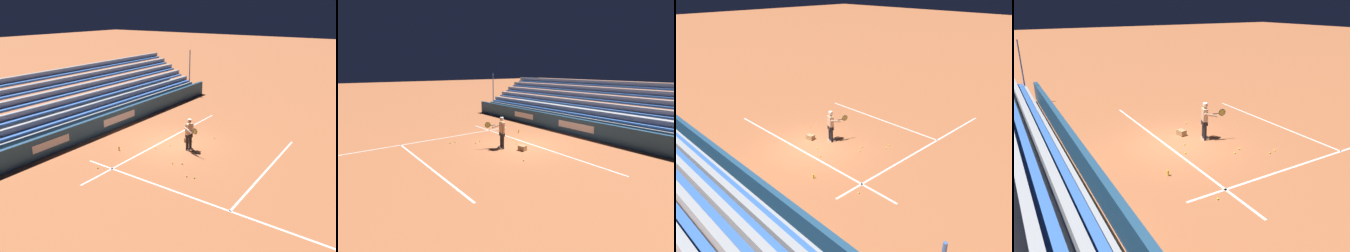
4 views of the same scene
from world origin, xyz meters
TOP-DOWN VIEW (x-y plane):
  - ground_plane at (0.00, 0.00)m, footprint 160.00×160.00m
  - court_baseline_white at (0.00, -0.50)m, footprint 12.00×0.10m
  - court_sideline_white at (4.11, 4.00)m, footprint 0.10×12.00m
  - court_service_line_white at (0.00, 5.50)m, footprint 8.22×0.10m
  - back_wall_sponsor_board at (0.01, -4.27)m, footprint 21.98×0.25m
  - tennis_player at (0.17, 1.31)m, footprint 0.78×0.94m
  - ball_box_cardboard at (-0.78, 0.64)m, footprint 0.45×0.37m
  - tennis_ball_near_player at (-2.07, 1.65)m, footprint 0.07×0.07m
  - tennis_ball_toward_net at (4.47, -1.07)m, footprint 0.07×0.07m
  - tennis_ball_stray_back at (1.83, 1.95)m, footprint 0.07×0.07m
  - tennis_ball_midcourt at (2.06, 1.53)m, footprint 0.07×0.07m
  - tennis_ball_far_left at (2.78, 2.78)m, footprint 0.07×0.07m
  - tennis_ball_by_box at (2.71, 3.14)m, footprint 0.07×0.07m
  - tennis_ball_far_right at (1.05, -0.24)m, footprint 0.07×0.07m
  - tennis_ball_on_baseline at (0.29, 0.18)m, footprint 0.07×0.07m
  - water_bottle at (2.33, -1.71)m, footprint 0.07×0.07m

SIDE VIEW (x-z plane):
  - ground_plane at x=0.00m, z-range 0.00..0.00m
  - court_baseline_white at x=0.00m, z-range 0.00..0.01m
  - court_sideline_white at x=4.11m, z-range 0.00..0.01m
  - court_service_line_white at x=0.00m, z-range 0.00..0.01m
  - tennis_ball_near_player at x=-2.07m, z-range 0.00..0.07m
  - tennis_ball_toward_net at x=4.47m, z-range 0.00..0.07m
  - tennis_ball_stray_back at x=1.83m, z-range 0.00..0.07m
  - tennis_ball_midcourt at x=2.06m, z-range 0.00..0.07m
  - tennis_ball_far_left at x=2.78m, z-range 0.00..0.07m
  - tennis_ball_by_box at x=2.71m, z-range 0.00..0.07m
  - tennis_ball_far_right at x=1.05m, z-range 0.00..0.07m
  - tennis_ball_on_baseline at x=0.29m, z-range 0.00..0.07m
  - water_bottle at x=2.33m, z-range 0.00..0.22m
  - ball_box_cardboard at x=-0.78m, z-range 0.00..0.26m
  - back_wall_sponsor_board at x=0.01m, z-range 0.00..1.10m
  - tennis_player at x=0.17m, z-range 0.04..1.75m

